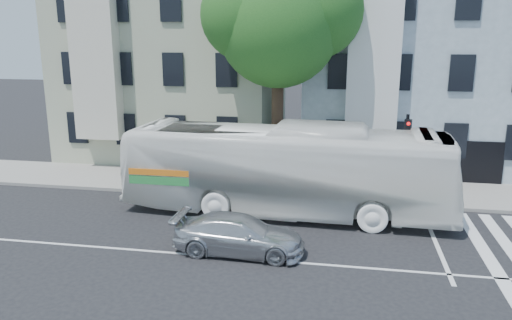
# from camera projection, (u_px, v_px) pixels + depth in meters

# --- Properties ---
(ground) EXTENTS (120.00, 120.00, 0.00)m
(ground) POSITION_uv_depth(u_px,v_px,m) (241.00, 258.00, 16.35)
(ground) COLOR black
(ground) RESTS_ON ground
(sidewalk_far) EXTENTS (80.00, 4.00, 0.15)m
(sidewalk_far) POSITION_uv_depth(u_px,v_px,m) (275.00, 186.00, 23.97)
(sidewalk_far) COLOR gray
(sidewalk_far) RESTS_ON ground
(building_left) EXTENTS (12.00, 10.00, 11.00)m
(building_left) POSITION_uv_depth(u_px,v_px,m) (179.00, 62.00, 30.52)
(building_left) COLOR #A8AE92
(building_left) RESTS_ON ground
(building_right) EXTENTS (12.00, 10.00, 11.00)m
(building_right) POSITION_uv_depth(u_px,v_px,m) (416.00, 64.00, 28.13)
(building_right) COLOR #90A2AC
(building_right) RESTS_ON ground
(street_tree) EXTENTS (7.30, 5.90, 11.10)m
(street_tree) POSITION_uv_depth(u_px,v_px,m) (280.00, 19.00, 22.77)
(street_tree) COLOR #2D2116
(street_tree) RESTS_ON ground
(bus) EXTENTS (3.73, 13.37, 3.69)m
(bus) POSITION_uv_depth(u_px,v_px,m) (286.00, 169.00, 20.13)
(bus) COLOR white
(bus) RESTS_ON ground
(sedan) EXTENTS (1.92, 4.45, 1.28)m
(sedan) POSITION_uv_depth(u_px,v_px,m) (239.00, 234.00, 16.68)
(sedan) COLOR silver
(sedan) RESTS_ON ground
(hedge) EXTENTS (8.54, 1.73, 0.70)m
(hedge) POSITION_uv_depth(u_px,v_px,m) (225.00, 185.00, 22.59)
(hedge) COLOR #1E561C
(hedge) RESTS_ON sidewalk_far
(traffic_signal) EXTENTS (0.40, 0.52, 3.95)m
(traffic_signal) POSITION_uv_depth(u_px,v_px,m) (406.00, 148.00, 20.73)
(traffic_signal) COLOR black
(traffic_signal) RESTS_ON ground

